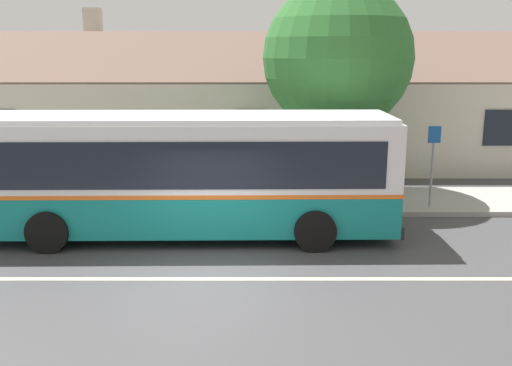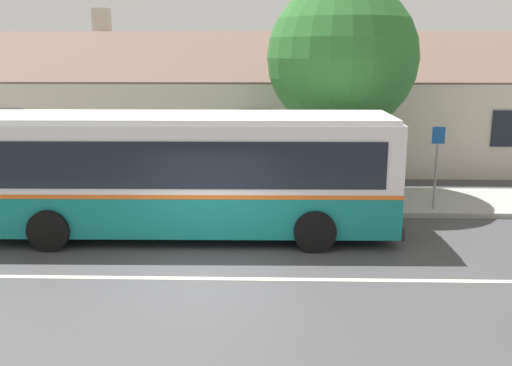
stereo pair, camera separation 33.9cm
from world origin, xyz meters
TOP-DOWN VIEW (x-y plane):
  - ground_plane at (0.00, 0.00)m, footprint 300.00×300.00m
  - sidewalk_far at (0.00, 6.00)m, footprint 60.00×3.00m
  - lane_divider_stripe at (0.00, 0.00)m, footprint 60.00×0.16m
  - community_building at (0.79, 14.29)m, footprint 26.33×9.75m
  - transit_bus at (-0.94, 2.90)m, footprint 10.84×2.88m
  - bench_by_building at (-6.71, 5.30)m, footprint 1.89×0.51m
  - bench_down_street at (-2.19, 5.98)m, footprint 1.63×0.51m
  - street_tree_primary at (3.54, 7.14)m, footprint 4.69×4.69m
  - bus_stop_sign at (6.07, 4.99)m, footprint 0.36×0.07m

SIDE VIEW (x-z plane):
  - ground_plane at x=0.00m, z-range 0.00..0.00m
  - lane_divider_stripe at x=0.00m, z-range 0.00..0.01m
  - sidewalk_far at x=0.00m, z-range 0.00..0.15m
  - bench_down_street at x=-2.19m, z-range 0.10..1.04m
  - bench_by_building at x=-6.71m, z-range 0.11..1.05m
  - bus_stop_sign at x=6.07m, z-range 0.44..2.84m
  - transit_bus at x=-0.94m, z-range 0.12..3.21m
  - community_building at x=0.79m, z-range -1.37..5.07m
  - street_tree_primary at x=3.54m, z-range 1.02..7.77m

